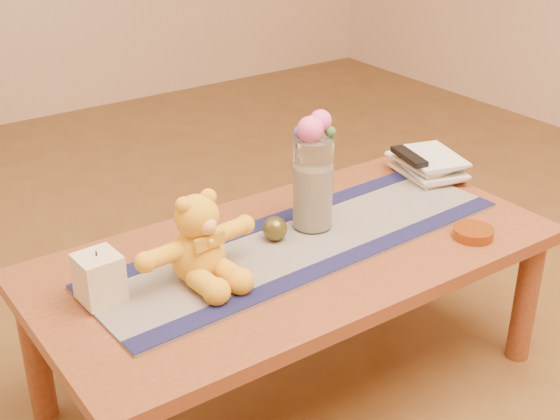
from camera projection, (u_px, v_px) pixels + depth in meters
floor at (294, 383)px, 2.21m from camera, size 5.50×5.50×0.00m
coffee_table_top at (295, 255)px, 2.03m from camera, size 1.40×0.70×0.04m
table_leg_fr at (526, 299)px, 2.24m from camera, size 0.07×0.07×0.41m
table_leg_bl at (36, 354)px, 2.01m from camera, size 0.07×0.07×0.41m
table_leg_br at (392, 226)px, 2.67m from camera, size 0.07×0.07×0.41m
persian_runner at (302, 242)px, 2.04m from camera, size 1.21×0.40×0.01m
runner_border_near at (338, 262)px, 1.94m from camera, size 1.20×0.11×0.00m
runner_border_far at (270, 221)px, 2.14m from camera, size 1.20×0.11×0.00m
teddy_bear at (197, 238)px, 1.83m from camera, size 0.34×0.29×0.21m
pillar_candle at (99, 277)px, 1.76m from camera, size 0.10×0.10×0.12m
candle_wick at (96, 254)px, 1.73m from camera, size 0.00×0.00×0.01m
glass_vase at (313, 184)px, 2.06m from camera, size 0.11×0.11×0.26m
potpourri_fill at (313, 197)px, 2.08m from camera, size 0.09×0.09×0.18m
rose_left at (310, 129)px, 1.97m from camera, size 0.07×0.07×0.07m
rose_right at (320, 121)px, 2.00m from camera, size 0.06×0.06×0.06m
blue_flower_back at (309, 125)px, 2.02m from camera, size 0.04×0.04×0.04m
blue_flower_side at (300, 132)px, 1.99m from camera, size 0.04×0.04×0.04m
leaf_sprig at (330, 132)px, 2.00m from camera, size 0.03×0.03×0.03m
bronze_ball at (275, 229)px, 2.03m from camera, size 0.09×0.09×0.07m
book_bottom at (406, 177)px, 2.42m from camera, size 0.20×0.25×0.02m
book_lower at (408, 172)px, 2.41m from camera, size 0.23×0.26×0.02m
book_upper at (404, 166)px, 2.40m from camera, size 0.19×0.24×0.02m
book_top at (408, 161)px, 2.40m from camera, size 0.22×0.26×0.02m
tv_remote at (409, 156)px, 2.38m from camera, size 0.08×0.17×0.02m
amber_dish at (473, 233)px, 2.07m from camera, size 0.12×0.12×0.03m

